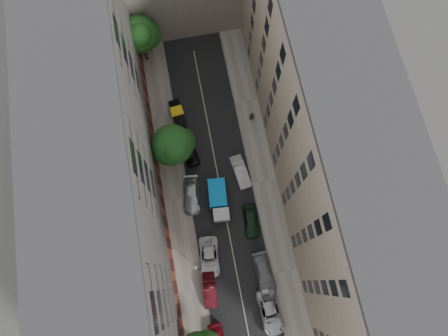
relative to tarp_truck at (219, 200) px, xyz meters
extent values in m
plane|color=#4C4C49|center=(0.52, 1.49, -1.28)|extent=(120.00, 120.00, 0.00)
cube|color=black|center=(0.52, 1.49, -1.27)|extent=(8.00, 44.00, 0.02)
cube|color=gray|center=(-4.98, 1.49, -1.21)|extent=(3.00, 44.00, 0.15)
cube|color=gray|center=(6.02, 1.49, -1.21)|extent=(3.00, 44.00, 0.15)
cube|color=#4F4C4A|center=(-10.48, 1.49, 8.72)|extent=(8.00, 44.00, 20.00)
cube|color=tan|center=(11.52, 1.49, 8.72)|extent=(8.00, 44.00, 20.00)
cube|color=black|center=(0.00, -0.09, -0.77)|extent=(2.37, 5.18, 0.28)
cube|color=#A0A2A4|center=(0.00, -1.86, 0.07)|extent=(1.98, 1.64, 1.58)
cube|color=#0C90F1|center=(0.00, 0.75, 0.21)|extent=(2.33, 3.51, 1.68)
cylinder|color=black|center=(-0.88, -1.86, -0.89)|extent=(0.26, 0.78, 0.78)
cylinder|color=black|center=(0.88, -1.86, -0.89)|extent=(0.26, 0.78, 0.78)
cylinder|color=black|center=(-0.88, 1.40, -0.89)|extent=(0.26, 0.78, 0.78)
cylinder|color=black|center=(0.88, 1.40, -0.89)|extent=(0.26, 0.78, 0.78)
imported|color=#4E0F15|center=(-2.86, -9.91, -0.62)|extent=(1.72, 4.13, 1.33)
imported|color=silver|center=(-2.28, -6.31, -0.62)|extent=(2.69, 5.00, 1.33)
imported|color=#B1B2B6|center=(-3.08, 1.29, -0.58)|extent=(2.63, 5.06, 1.40)
imported|color=black|center=(-2.40, 6.89, -0.58)|extent=(2.32, 4.36, 1.41)
imported|color=black|center=(-3.08, 12.14, -0.63)|extent=(1.86, 4.09, 1.30)
imported|color=#BCBCC1|center=(3.35, -13.51, -0.57)|extent=(2.63, 5.22, 1.42)
imported|color=slate|center=(3.58, -9.26, -0.58)|extent=(2.26, 4.98, 1.41)
imported|color=black|center=(3.32, -3.11, -0.58)|extent=(1.94, 4.23, 1.40)
imported|color=silver|center=(3.32, 3.09, -0.58)|extent=(2.14, 4.47, 1.41)
cylinder|color=#382619|center=(-4.08, 6.49, 0.06)|extent=(0.36, 0.36, 2.39)
cylinder|color=#382619|center=(-4.08, 6.49, 2.12)|extent=(0.24, 0.24, 1.71)
sphere|color=#174517|center=(-4.08, 6.49, 3.79)|extent=(4.76, 4.76, 4.76)
sphere|color=#174517|center=(-3.18, 6.89, 2.97)|extent=(3.57, 3.57, 3.57)
sphere|color=#174517|center=(-4.78, 5.99, 3.31)|extent=(3.33, 3.33, 3.33)
sphere|color=#174517|center=(-3.88, 5.69, 4.68)|extent=(3.09, 3.09, 3.09)
cylinder|color=#382619|center=(-5.88, 21.19, 0.20)|extent=(0.36, 0.36, 2.67)
cylinder|color=#382619|center=(-5.88, 21.19, 2.49)|extent=(0.24, 0.24, 1.91)
sphere|color=#174517|center=(-5.88, 21.19, 4.37)|extent=(4.63, 4.63, 4.63)
sphere|color=#174517|center=(-4.98, 21.59, 3.45)|extent=(3.48, 3.48, 3.48)
sphere|color=#174517|center=(-6.58, 20.69, 3.83)|extent=(3.24, 3.24, 3.24)
sphere|color=#174517|center=(-5.68, 20.39, 5.36)|extent=(3.01, 3.01, 3.01)
cylinder|color=#175229|center=(-3.68, -7.43, 1.98)|extent=(0.14, 0.14, 6.23)
sphere|color=silver|center=(-3.68, -7.43, 5.20)|extent=(0.36, 0.36, 0.36)
imported|color=black|center=(6.14, 9.83, -0.19)|extent=(0.75, 0.55, 1.88)
camera|label=1|loc=(-1.13, -9.41, 46.65)|focal=32.00mm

